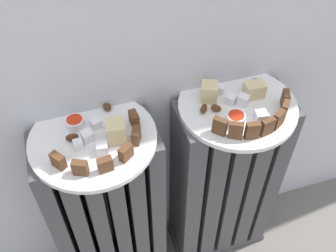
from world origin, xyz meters
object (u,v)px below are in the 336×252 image
Objects in this scene: fork at (108,134)px; jam_bowl_left at (75,122)px; plate_left at (93,139)px; radiator_right at (224,184)px; jam_bowl_right at (236,118)px; plate_right at (237,106)px; radiator_left at (109,215)px.

jam_bowl_left is at bearing 144.09° from fork.
jam_bowl_left is (-0.03, 0.04, 0.02)m from plate_left.
plate_left is (-0.34, 0.00, 0.31)m from radiator_right.
jam_bowl_right is (0.31, -0.05, 0.02)m from plate_left.
fork reaches higher than plate_right.
plate_left is at bearing 170.81° from jam_bowl_right.
fork is at bearing 170.16° from jam_bowl_right.
plate_left is 6.65× the size of jam_bowl_left.
jam_bowl_right is at bearing -9.19° from plate_left.
jam_bowl_right reaches higher than radiator_left.
jam_bowl_right is at bearing -15.39° from jam_bowl_left.
radiator_right is at bearing -6.70° from jam_bowl_left.
jam_bowl_right is at bearing -9.84° from fork.
radiator_left is 0.34m from radiator_right.
jam_bowl_right reaches higher than plate_left.
jam_bowl_left and jam_bowl_right have the same top height.
plate_right is 0.06m from jam_bowl_right.
radiator_left is at bearing -90.00° from plate_left.
jam_bowl_left reaches higher than radiator_left.
plate_left reaches higher than radiator_left.
plate_right reaches higher than radiator_right.
jam_bowl_left is (-0.03, 0.04, 0.33)m from radiator_left.
plate_right is at bearing 0.00° from radiator_left.
jam_bowl_left reaches higher than radiator_right.
fork reaches higher than radiator_right.
jam_bowl_left is at bearing 124.04° from radiator_left.
plate_left is 0.34m from plate_right.
radiator_left is at bearing -180.00° from radiator_right.
jam_bowl_left reaches higher than plate_right.
radiator_right is at bearing 0.00° from radiator_left.
radiator_right is 14.35× the size of jam_bowl_right.
plate_left reaches higher than radiator_right.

